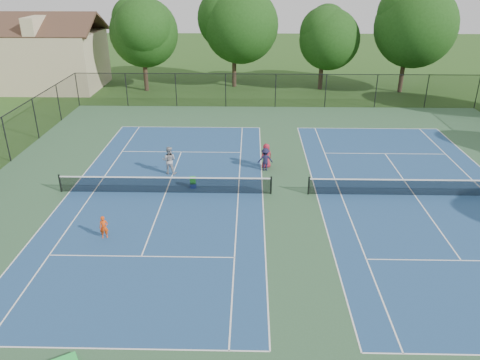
{
  "coord_description": "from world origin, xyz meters",
  "views": [
    {
      "loc": [
        -2.24,
        -23.66,
        11.65
      ],
      "look_at": [
        -2.77,
        -1.0,
        1.3
      ],
      "focal_mm": 35.0,
      "sensor_mm": 36.0,
      "label": 1
    }
  ],
  "objects_px": {
    "ball_crate": "(193,185)",
    "tree_back_b": "(234,22)",
    "bystander_b": "(265,159)",
    "clapboard_house": "(50,58)",
    "tree_back_c": "(324,35)",
    "tree_back_d": "(409,22)",
    "tree_back_a": "(142,30)",
    "ball_hopper": "(193,180)",
    "bystander_c": "(266,156)",
    "child_player": "(104,227)",
    "instructor": "(169,160)"
  },
  "relations": [
    {
      "from": "tree_back_d",
      "to": "instructor",
      "type": "xyz_separation_m",
      "value": [
        -20.19,
        -21.27,
        -5.95
      ]
    },
    {
      "from": "clapboard_house",
      "to": "child_player",
      "type": "bearing_deg",
      "value": -64.96
    },
    {
      "from": "clapboard_house",
      "to": "ball_crate",
      "type": "relative_size",
      "value": 31.29
    },
    {
      "from": "child_player",
      "to": "ball_crate",
      "type": "xyz_separation_m",
      "value": [
        3.52,
        5.57,
        -0.43
      ]
    },
    {
      "from": "tree_back_c",
      "to": "clapboard_house",
      "type": "bearing_deg",
      "value": -180.0
    },
    {
      "from": "bystander_b",
      "to": "bystander_c",
      "type": "bearing_deg",
      "value": -105.62
    },
    {
      "from": "child_player",
      "to": "bystander_c",
      "type": "bearing_deg",
      "value": 32.59
    },
    {
      "from": "tree_back_b",
      "to": "ball_crate",
      "type": "relative_size",
      "value": 29.06
    },
    {
      "from": "tree_back_c",
      "to": "child_player",
      "type": "relative_size",
      "value": 7.49
    },
    {
      "from": "bystander_c",
      "to": "tree_back_b",
      "type": "bearing_deg",
      "value": -110.64
    },
    {
      "from": "tree_back_a",
      "to": "ball_hopper",
      "type": "xyz_separation_m",
      "value": [
        7.47,
        -23.28,
        -5.57
      ]
    },
    {
      "from": "tree_back_b",
      "to": "ball_crate",
      "type": "height_order",
      "value": "tree_back_b"
    },
    {
      "from": "tree_back_d",
      "to": "clapboard_house",
      "type": "bearing_deg",
      "value": 178.41
    },
    {
      "from": "child_player",
      "to": "ball_crate",
      "type": "bearing_deg",
      "value": 42.34
    },
    {
      "from": "clapboard_house",
      "to": "tree_back_b",
      "type": "bearing_deg",
      "value": 3.01
    },
    {
      "from": "tree_back_b",
      "to": "tree_back_a",
      "type": "bearing_deg",
      "value": -167.47
    },
    {
      "from": "tree_back_d",
      "to": "bystander_b",
      "type": "xyz_separation_m",
      "value": [
        -14.29,
        -20.63,
        -6.09
      ]
    },
    {
      "from": "instructor",
      "to": "bystander_b",
      "type": "height_order",
      "value": "instructor"
    },
    {
      "from": "tree_back_a",
      "to": "bystander_c",
      "type": "distance_m",
      "value": 23.94
    },
    {
      "from": "bystander_b",
      "to": "clapboard_house",
      "type": "bearing_deg",
      "value": -51.95
    },
    {
      "from": "tree_back_c",
      "to": "tree_back_d",
      "type": "height_order",
      "value": "tree_back_d"
    },
    {
      "from": "clapboard_house",
      "to": "ball_crate",
      "type": "height_order",
      "value": "clapboard_house"
    },
    {
      "from": "clapboard_house",
      "to": "tree_back_a",
      "type": "bearing_deg",
      "value": -5.71
    },
    {
      "from": "clapboard_house",
      "to": "tree_back_c",
      "type": "bearing_deg",
      "value": 0.0
    },
    {
      "from": "tree_back_d",
      "to": "bystander_c",
      "type": "bearing_deg",
      "value": -125.19
    },
    {
      "from": "tree_back_d",
      "to": "tree_back_a",
      "type": "bearing_deg",
      "value": -180.0
    },
    {
      "from": "instructor",
      "to": "bystander_c",
      "type": "distance_m",
      "value": 6.07
    },
    {
      "from": "instructor",
      "to": "ball_hopper",
      "type": "relative_size",
      "value": 4.48
    },
    {
      "from": "clapboard_house",
      "to": "bystander_b",
      "type": "height_order",
      "value": "clapboard_house"
    },
    {
      "from": "tree_back_c",
      "to": "ball_crate",
      "type": "bearing_deg",
      "value": -113.45
    },
    {
      "from": "tree_back_a",
      "to": "instructor",
      "type": "distance_m",
      "value": 22.64
    },
    {
      "from": "child_player",
      "to": "ball_hopper",
      "type": "height_order",
      "value": "child_player"
    },
    {
      "from": "bystander_c",
      "to": "ball_hopper",
      "type": "relative_size",
      "value": 4.05
    },
    {
      "from": "tree_back_a",
      "to": "ball_crate",
      "type": "height_order",
      "value": "tree_back_a"
    },
    {
      "from": "tree_back_d",
      "to": "bystander_b",
      "type": "height_order",
      "value": "tree_back_d"
    },
    {
      "from": "child_player",
      "to": "tree_back_c",
      "type": "bearing_deg",
      "value": 49.43
    },
    {
      "from": "tree_back_c",
      "to": "ball_hopper",
      "type": "distance_m",
      "value": 26.93
    },
    {
      "from": "tree_back_a",
      "to": "ball_hopper",
      "type": "relative_size",
      "value": 23.37
    },
    {
      "from": "tree_back_a",
      "to": "child_player",
      "type": "relative_size",
      "value": 8.17
    },
    {
      "from": "tree_back_a",
      "to": "tree_back_b",
      "type": "height_order",
      "value": "tree_back_b"
    },
    {
      "from": "child_player",
      "to": "bystander_c",
      "type": "distance_m",
      "value": 11.7
    },
    {
      "from": "ball_crate",
      "to": "tree_back_a",
      "type": "bearing_deg",
      "value": 107.79
    },
    {
      "from": "clapboard_house",
      "to": "child_player",
      "type": "distance_m",
      "value": 33.05
    },
    {
      "from": "tree_back_b",
      "to": "tree_back_c",
      "type": "distance_m",
      "value": 9.12
    },
    {
      "from": "tree_back_b",
      "to": "bystander_c",
      "type": "distance_m",
      "value": 23.08
    },
    {
      "from": "tree_back_c",
      "to": "clapboard_house",
      "type": "relative_size",
      "value": 0.78
    },
    {
      "from": "tree_back_a",
      "to": "bystander_c",
      "type": "xyz_separation_m",
      "value": [
        11.78,
        -20.17,
        -5.24
      ]
    },
    {
      "from": "tree_back_b",
      "to": "instructor",
      "type": "xyz_separation_m",
      "value": [
        -3.19,
        -23.27,
        -5.72
      ]
    },
    {
      "from": "ball_crate",
      "to": "tree_back_b",
      "type": "bearing_deg",
      "value": 86.54
    },
    {
      "from": "instructor",
      "to": "bystander_b",
      "type": "bearing_deg",
      "value": -167.79
    }
  ]
}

